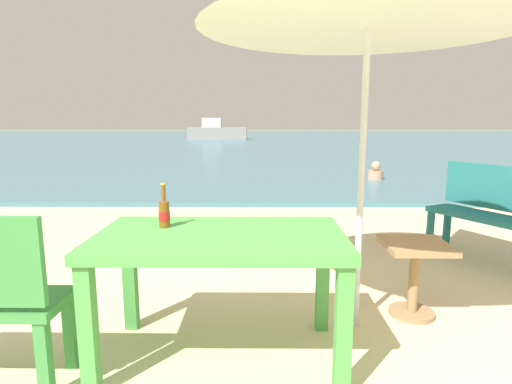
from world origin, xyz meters
TOP-DOWN VIEW (x-y plane):
  - sea_water at (0.00, 30.00)m, footprint 120.00×50.00m
  - picnic_table_green at (-0.36, 0.73)m, footprint 1.40×0.80m
  - beer_bottle_amber at (-0.71, 0.85)m, footprint 0.07×0.07m
  - side_table_wood at (0.96, 1.27)m, footprint 0.44×0.44m
  - bench_teal_center at (2.16, 2.44)m, footprint 0.91×1.22m
  - swimmer_person at (2.47, 7.68)m, footprint 0.34×0.34m
  - boat_sailboat at (-3.16, 27.60)m, footprint 4.11×1.12m

SIDE VIEW (x-z plane):
  - sea_water at x=0.00m, z-range 0.00..0.08m
  - swimmer_person at x=2.47m, z-range 0.03..0.44m
  - side_table_wood at x=0.96m, z-range 0.08..0.62m
  - bench_teal_center at x=2.16m, z-range 0.07..1.02m
  - boat_sailboat at x=-3.16m, z-range -0.13..1.36m
  - picnic_table_green at x=-0.36m, z-range 0.27..1.03m
  - beer_bottle_amber at x=-0.71m, z-range 0.72..0.99m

